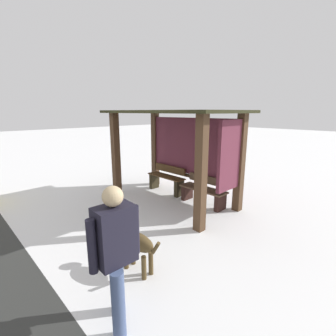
# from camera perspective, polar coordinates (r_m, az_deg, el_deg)

# --- Properties ---
(ground_plane) EXTENTS (60.00, 60.00, 0.00)m
(ground_plane) POSITION_cam_1_polar(r_m,az_deg,el_deg) (6.40, 1.00, -7.93)
(ground_plane) COLOR silver
(bus_shelter) EXTENTS (3.48, 1.97, 2.34)m
(bus_shelter) POSITION_cam_1_polar(r_m,az_deg,el_deg) (6.08, 3.41, 7.14)
(bus_shelter) COLOR #462F1D
(bus_shelter) RESTS_ON ground
(bench_left_inside) EXTENTS (1.25, 0.35, 0.77)m
(bench_left_inside) POSITION_cam_1_polar(r_m,az_deg,el_deg) (7.03, -0.33, -2.80)
(bench_left_inside) COLOR #4D341B
(bench_left_inside) RESTS_ON ground
(bench_center_inside) EXTENTS (1.25, 0.41, 0.71)m
(bench_center_inside) POSITION_cam_1_polar(r_m,az_deg,el_deg) (6.19, 8.44, -5.61)
(bench_center_inside) COLOR brown
(bench_center_inside) RESTS_ON ground
(person_walking) EXTENTS (0.44, 0.59, 1.61)m
(person_walking) POSITION_cam_1_polar(r_m,az_deg,el_deg) (2.67, -12.32, -18.17)
(person_walking) COLOR black
(person_walking) RESTS_ON ground
(dog) EXTENTS (0.89, 0.29, 0.63)m
(dog) POSITION_cam_1_polar(r_m,az_deg,el_deg) (3.70, -7.72, -17.12)
(dog) COLOR #4D3C20
(dog) RESTS_ON ground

